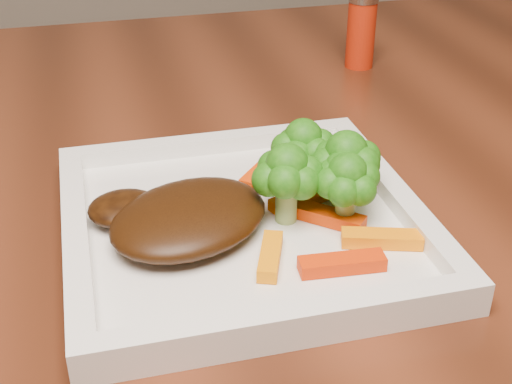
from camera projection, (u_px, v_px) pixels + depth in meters
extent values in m
cube|color=white|center=(244.00, 228.00, 0.55)|extent=(0.27, 0.27, 0.01)
ellipsoid|color=#361B08|center=(189.00, 217.00, 0.53)|extent=(0.16, 0.15, 0.03)
cube|color=red|center=(342.00, 264.00, 0.49)|extent=(0.06, 0.02, 0.01)
cube|color=orange|center=(382.00, 239.00, 0.52)|extent=(0.06, 0.03, 0.01)
cube|color=orange|center=(270.00, 256.00, 0.50)|extent=(0.03, 0.05, 0.01)
cube|color=red|center=(342.00, 176.00, 0.60)|extent=(0.07, 0.04, 0.01)
cube|color=#E23903|center=(260.00, 174.00, 0.60)|extent=(0.04, 0.05, 0.01)
cube|color=#DB3603|center=(328.00, 217.00, 0.55)|extent=(0.05, 0.05, 0.01)
cube|color=#E15703|center=(306.00, 197.00, 0.57)|extent=(0.07, 0.04, 0.01)
cylinder|color=#B9220A|center=(361.00, 30.00, 0.86)|extent=(0.04, 0.04, 0.09)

